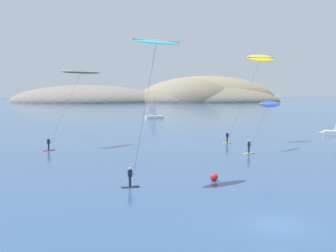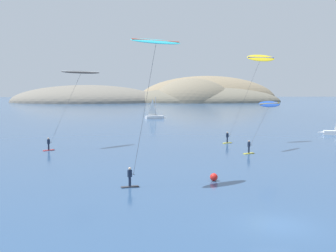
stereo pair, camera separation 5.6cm
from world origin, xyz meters
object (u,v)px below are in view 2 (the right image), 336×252
(kitesurfer_blue, at_px, (268,108))
(sailboat_near, at_px, (336,131))
(kitesurfer_yellow, at_px, (258,64))
(kitesurfer_cyan, at_px, (154,53))
(sailboat_far, at_px, (156,116))
(marker_buoy, at_px, (214,177))
(kitesurfer_black, at_px, (79,77))

(kitesurfer_blue, bearing_deg, sailboat_near, 43.88)
(kitesurfer_yellow, bearing_deg, kitesurfer_blue, -96.49)
(kitesurfer_blue, bearing_deg, kitesurfer_cyan, -130.16)
(sailboat_far, distance_m, kitesurfer_cyan, 74.46)
(kitesurfer_blue, bearing_deg, marker_buoy, -119.84)
(kitesurfer_cyan, distance_m, kitesurfer_black, 25.11)
(sailboat_near, relative_size, kitesurfer_yellow, 0.45)
(sailboat_near, relative_size, sailboat_far, 1.01)
(sailboat_far, distance_m, marker_buoy, 72.99)
(marker_buoy, bearing_deg, kitesurfer_blue, 60.16)
(kitesurfer_blue, bearing_deg, sailboat_far, 103.24)
(kitesurfer_yellow, bearing_deg, kitesurfer_cyan, -121.54)
(kitesurfer_yellow, xyz_separation_m, kitesurfer_black, (-26.20, -3.66, -2.05))
(sailboat_far, relative_size, marker_buoy, 8.38)
(kitesurfer_cyan, relative_size, kitesurfer_black, 1.18)
(kitesurfer_yellow, height_order, kitesurfer_blue, kitesurfer_yellow)
(kitesurfer_yellow, height_order, kitesurfer_black, kitesurfer_yellow)
(kitesurfer_yellow, relative_size, kitesurfer_cyan, 1.05)
(sailboat_near, bearing_deg, sailboat_far, 128.13)
(sailboat_near, height_order, marker_buoy, sailboat_near)
(sailboat_near, distance_m, marker_buoy, 43.88)
(kitesurfer_blue, bearing_deg, kitesurfer_black, 169.31)
(kitesurfer_blue, relative_size, kitesurfer_black, 0.62)
(kitesurfer_cyan, bearing_deg, kitesurfer_yellow, 58.46)
(kitesurfer_blue, height_order, marker_buoy, kitesurfer_blue)
(kitesurfer_black, xyz_separation_m, marker_buoy, (15.15, -22.36, -9.34))
(kitesurfer_yellow, bearing_deg, sailboat_far, 106.60)
(sailboat_far, height_order, kitesurfer_yellow, kitesurfer_yellow)
(sailboat_far, distance_m, kitesurfer_yellow, 50.19)
(sailboat_near, height_order, kitesurfer_cyan, kitesurfer_cyan)
(kitesurfer_yellow, xyz_separation_m, kitesurfer_blue, (-0.96, -8.43, -6.16))
(marker_buoy, bearing_deg, sailboat_near, 51.32)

